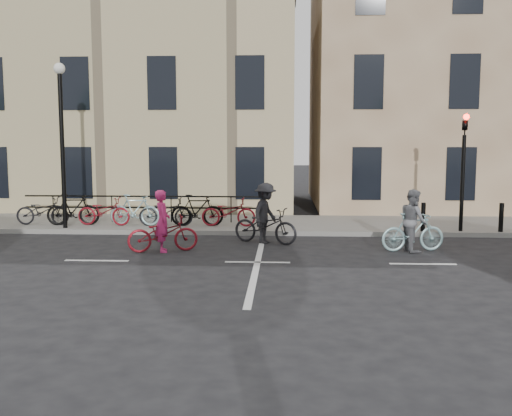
{
  "coord_description": "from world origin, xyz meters",
  "views": [
    {
      "loc": [
        0.65,
        -13.68,
        2.92
      ],
      "look_at": [
        -0.14,
        2.1,
        1.1
      ],
      "focal_mm": 40.0,
      "sensor_mm": 36.0,
      "label": 1
    }
  ],
  "objects_px": {
    "lamp_post": "(61,125)",
    "cyclist_pink": "(163,230)",
    "cyclist_grey": "(413,226)",
    "cyclist_dark": "(265,220)",
    "traffic_light": "(464,158)"
  },
  "relations": [
    {
      "from": "cyclist_pink",
      "to": "cyclist_grey",
      "type": "height_order",
      "value": "cyclist_grey"
    },
    {
      "from": "traffic_light",
      "to": "cyclist_grey",
      "type": "relative_size",
      "value": 2.17
    },
    {
      "from": "lamp_post",
      "to": "cyclist_pink",
      "type": "xyz_separation_m",
      "value": [
        3.89,
        -3.14,
        -2.91
      ]
    },
    {
      "from": "traffic_light",
      "to": "cyclist_dark",
      "type": "xyz_separation_m",
      "value": [
        -6.1,
        -1.65,
        -1.76
      ]
    },
    {
      "from": "cyclist_grey",
      "to": "lamp_post",
      "type": "bearing_deg",
      "value": 65.21
    },
    {
      "from": "cyclist_grey",
      "to": "cyclist_dark",
      "type": "distance_m",
      "value": 4.14
    },
    {
      "from": "traffic_light",
      "to": "cyclist_dark",
      "type": "height_order",
      "value": "traffic_light"
    },
    {
      "from": "cyclist_pink",
      "to": "cyclist_dark",
      "type": "bearing_deg",
      "value": -78.91
    },
    {
      "from": "cyclist_pink",
      "to": "cyclist_dark",
      "type": "distance_m",
      "value": 3.06
    },
    {
      "from": "lamp_post",
      "to": "cyclist_pink",
      "type": "height_order",
      "value": "lamp_post"
    },
    {
      "from": "traffic_light",
      "to": "lamp_post",
      "type": "distance_m",
      "value": 12.74
    },
    {
      "from": "traffic_light",
      "to": "cyclist_pink",
      "type": "relative_size",
      "value": 1.97
    },
    {
      "from": "cyclist_grey",
      "to": "cyclist_dark",
      "type": "height_order",
      "value": "cyclist_dark"
    },
    {
      "from": "cyclist_pink",
      "to": "cyclist_dark",
      "type": "height_order",
      "value": "cyclist_dark"
    },
    {
      "from": "lamp_post",
      "to": "cyclist_pink",
      "type": "bearing_deg",
      "value": -38.85
    }
  ]
}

